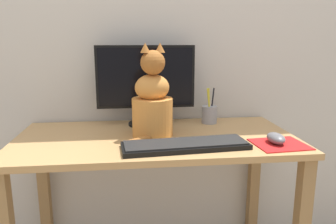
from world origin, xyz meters
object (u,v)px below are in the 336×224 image
(cat, at_px, (152,102))
(pen_cup, at_px, (209,114))
(computer_mouse_right, at_px, (276,138))
(monitor, at_px, (146,82))
(keyboard, at_px, (185,145))

(cat, height_order, pen_cup, cat)
(cat, distance_m, pen_cup, 0.36)
(computer_mouse_right, bearing_deg, cat, 159.91)
(computer_mouse_right, bearing_deg, pen_cup, 116.87)
(monitor, relative_size, keyboard, 0.94)
(computer_mouse_right, bearing_deg, monitor, 143.82)
(pen_cup, bearing_deg, computer_mouse_right, -63.13)
(computer_mouse_right, bearing_deg, keyboard, -179.03)
(keyboard, xyz_separation_m, pen_cup, (0.18, 0.36, 0.03))
(computer_mouse_right, xyz_separation_m, cat, (-0.47, 0.17, 0.12))
(cat, xyz_separation_m, pen_cup, (0.29, 0.18, -0.10))
(monitor, bearing_deg, computer_mouse_right, -36.18)
(computer_mouse_right, distance_m, cat, 0.51)
(keyboard, relative_size, pen_cup, 2.80)
(keyboard, height_order, cat, cat)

